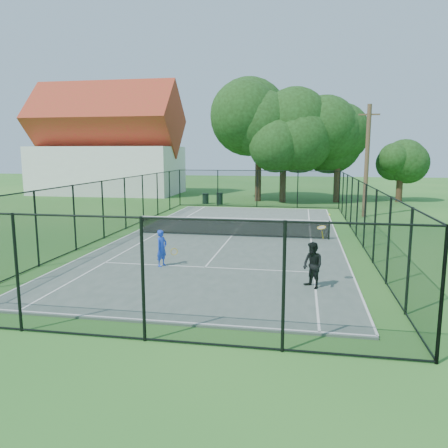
% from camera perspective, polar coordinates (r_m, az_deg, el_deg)
% --- Properties ---
extents(ground, '(120.00, 120.00, 0.00)m').
position_cam_1_polar(ground, '(23.03, 1.00, -1.74)').
color(ground, '#266522').
extents(tennis_court, '(11.00, 24.00, 0.06)m').
position_cam_1_polar(tennis_court, '(23.02, 1.00, -1.67)').
color(tennis_court, '#4E5C53').
rests_on(tennis_court, ground).
extents(tennis_net, '(10.08, 0.08, 0.95)m').
position_cam_1_polar(tennis_net, '(22.92, 1.00, -0.32)').
color(tennis_net, black).
rests_on(tennis_net, tennis_court).
extents(fence, '(13.10, 26.10, 3.00)m').
position_cam_1_polar(fence, '(22.79, 1.01, 1.96)').
color(fence, black).
rests_on(fence, ground).
extents(tree_near_left, '(7.30, 7.30, 9.52)m').
position_cam_1_polar(tree_near_left, '(40.00, 4.55, 11.38)').
color(tree_near_left, '#332114').
rests_on(tree_near_left, ground).
extents(tree_near_mid, '(6.81, 6.81, 8.91)m').
position_cam_1_polar(tree_near_mid, '(39.25, 7.81, 10.83)').
color(tree_near_mid, '#332114').
rests_on(tree_near_mid, ground).
extents(tree_near_right, '(5.85, 5.85, 8.07)m').
position_cam_1_polar(tree_near_right, '(40.23, 14.72, 10.05)').
color(tree_near_right, '#332114').
rests_on(tree_near_right, ground).
extents(tree_far_right, '(4.18, 4.18, 5.52)m').
position_cam_1_polar(tree_far_right, '(42.22, 22.10, 7.30)').
color(tree_far_right, '#332114').
rests_on(tree_far_right, ground).
extents(building, '(15.30, 8.15, 11.87)m').
position_cam_1_polar(building, '(48.86, -14.99, 9.64)').
color(building, silver).
rests_on(building, ground).
extents(trash_bin_left, '(0.58, 0.58, 0.92)m').
position_cam_1_polar(trash_bin_left, '(37.89, -2.43, 3.35)').
color(trash_bin_left, black).
rests_on(trash_bin_left, ground).
extents(trash_bin_right, '(0.58, 0.58, 1.00)m').
position_cam_1_polar(trash_bin_right, '(37.33, -0.58, 3.33)').
color(trash_bin_right, black).
rests_on(trash_bin_right, ground).
extents(utility_pole, '(1.40, 0.30, 7.62)m').
position_cam_1_polar(utility_pole, '(31.61, 18.16, 7.89)').
color(utility_pole, '#4C3823').
rests_on(utility_pole, ground).
extents(player_blue, '(0.84, 0.60, 1.42)m').
position_cam_1_polar(player_blue, '(17.07, -8.12, -3.14)').
color(player_blue, blue).
rests_on(player_blue, tennis_court).
extents(player_black, '(0.98, 0.98, 2.39)m').
position_cam_1_polar(player_black, '(14.47, 11.52, -5.29)').
color(player_black, black).
rests_on(player_black, tennis_court).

